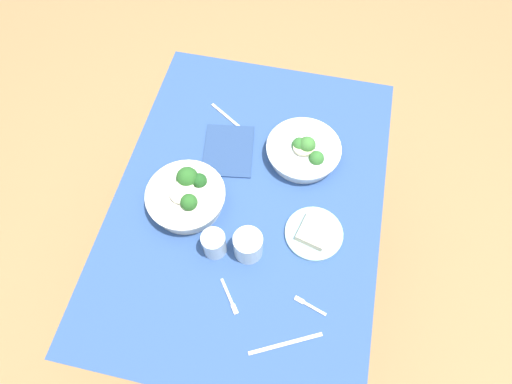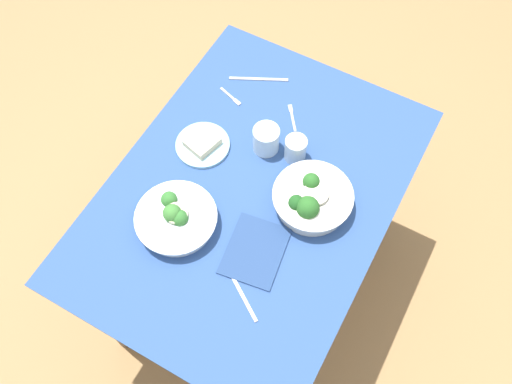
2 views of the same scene
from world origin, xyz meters
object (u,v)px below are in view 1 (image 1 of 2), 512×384
napkin_folded_upper (228,150)px  water_glass_side (214,244)px  bread_side_plate (314,233)px  table_knife_right (286,344)px  fork_by_far_bowl (309,305)px  water_glass_center (248,245)px  broccoli_bowl_near (187,196)px  fork_by_near_bowl (230,298)px  table_knife_left (231,120)px  broccoli_bowl_far (304,151)px

napkin_folded_upper → water_glass_side: bearing=7.8°
bread_side_plate → table_knife_right: (0.33, -0.02, -0.01)m
bread_side_plate → table_knife_right: bearing=-4.4°
fork_by_far_bowl → napkin_folded_upper: bearing=-35.0°
water_glass_center → fork_by_far_bowl: bearing=58.8°
water_glass_side → table_knife_right: 0.33m
broccoli_bowl_near → table_knife_right: bearing=46.5°
bread_side_plate → table_knife_right: size_ratio=0.86×
fork_by_far_bowl → napkin_folded_upper: (-0.45, -0.34, 0.00)m
water_glass_side → fork_by_near_bowl: bearing=30.2°
fork_by_far_bowl → napkin_folded_upper: napkin_folded_upper is taller
water_glass_side → fork_by_far_bowl: 0.31m
fork_by_near_bowl → table_knife_right: 0.19m
table_knife_left → broccoli_bowl_near: bearing=-65.6°
table_knife_left → fork_by_near_bowl: bearing=-43.1°
broccoli_bowl_near → table_knife_left: size_ratio=1.22×
water_glass_side → broccoli_bowl_near: bearing=-137.8°
broccoli_bowl_far → bread_side_plate: (0.27, 0.08, -0.02)m
fork_by_far_bowl → table_knife_right: (0.11, -0.04, -0.00)m
table_knife_left → table_knife_right: (0.69, 0.32, 0.00)m
water_glass_center → fork_by_far_bowl: water_glass_center is taller
fork_by_far_bowl → broccoli_bowl_near: bearing=-12.0°
table_knife_left → table_knife_right: same height
bread_side_plate → fork_by_far_bowl: bread_side_plate is taller
water_glass_side → table_knife_right: (0.22, 0.25, -0.04)m
bread_side_plate → water_glass_center: size_ratio=1.90×
broccoli_bowl_far → napkin_folded_upper: broccoli_bowl_far is taller
water_glass_side → napkin_folded_upper: size_ratio=0.42×
broccoli_bowl_near → bread_side_plate: 0.40m
water_glass_center → fork_by_near_bowl: 0.15m
broccoli_bowl_far → table_knife_left: bearing=-109.2°
fork_by_far_bowl → table_knife_right: size_ratio=0.47×
broccoli_bowl_near → water_glass_center: size_ratio=2.64×
water_glass_side → fork_by_far_bowl: water_glass_side is taller
water_glass_side → napkin_folded_upper: water_glass_side is taller
broccoli_bowl_near → water_glass_center: broccoli_bowl_near is taller
table_knife_left → table_knife_right: bearing=-31.8°
broccoli_bowl_near → table_knife_left: 0.34m
fork_by_near_bowl → table_knife_left: 0.62m
broccoli_bowl_far → water_glass_center: bearing=-15.7°
fork_by_near_bowl → table_knife_right: bearing=26.7°
broccoli_bowl_far → fork_by_near_bowl: size_ratio=2.60×
fork_by_far_bowl → napkin_folded_upper: size_ratio=0.46×
broccoli_bowl_far → table_knife_left: size_ratio=1.23×
bread_side_plate → fork_by_far_bowl: bearing=4.9°
bread_side_plate → table_knife_left: size_ratio=0.88×
fork_by_far_bowl → fork_by_near_bowl: (0.03, -0.22, 0.00)m
bread_side_plate → table_knife_left: (-0.36, -0.34, -0.01)m
table_knife_left → napkin_folded_upper: (0.12, 0.02, 0.00)m
water_glass_center → table_knife_left: water_glass_center is taller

